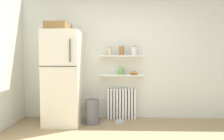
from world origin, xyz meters
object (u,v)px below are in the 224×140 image
(storage_jar_1, at_px, (122,51))
(shelf_bowl, at_px, (134,73))
(radiator, at_px, (121,104))
(vase, at_px, (122,71))
(pet_food_bowl, at_px, (119,122))
(storage_jar_2, at_px, (134,51))
(storage_jar_0, at_px, (109,51))
(refrigerator, at_px, (64,76))
(trash_bin, at_px, (92,112))

(storage_jar_1, xyz_separation_m, shelf_bowl, (0.25, 0.00, -0.46))
(radiator, bearing_deg, vase, -88.20)
(pet_food_bowl, bearing_deg, shelf_bowl, 40.19)
(storage_jar_2, distance_m, shelf_bowl, 0.46)
(storage_jar_2, xyz_separation_m, shelf_bowl, (0.00, -0.00, -0.46))
(radiator, bearing_deg, shelf_bowl, -6.77)
(storage_jar_2, bearing_deg, storage_jar_1, -180.00)
(pet_food_bowl, bearing_deg, storage_jar_2, 40.34)
(storage_jar_0, distance_m, shelf_bowl, 0.67)
(radiator, xyz_separation_m, pet_food_bowl, (-0.05, -0.28, -0.30))
(storage_jar_1, bearing_deg, shelf_bowl, 0.00)
(pet_food_bowl, bearing_deg, storage_jar_0, 128.90)
(radiator, xyz_separation_m, shelf_bowl, (0.25, -0.03, 0.65))
(storage_jar_1, distance_m, storage_jar_2, 0.25)
(refrigerator, height_order, storage_jar_0, refrigerator)
(storage_jar_2, relative_size, trash_bin, 0.40)
(shelf_bowl, bearing_deg, pet_food_bowl, -139.81)
(storage_jar_1, relative_size, trash_bin, 0.42)
(storage_jar_2, bearing_deg, pet_food_bowl, -139.66)
(trash_bin, bearing_deg, storage_jar_2, 18.83)
(radiator, height_order, storage_jar_2, storage_jar_2)
(storage_jar_0, xyz_separation_m, trash_bin, (-0.33, -0.28, -1.18))
(vase, bearing_deg, storage_jar_0, 180.00)
(refrigerator, relative_size, vase, 12.10)
(radiator, relative_size, pet_food_bowl, 3.51)
(radiator, bearing_deg, storage_jar_2, -6.81)
(vase, bearing_deg, pet_food_bowl, -100.71)
(storage_jar_0, height_order, trash_bin, storage_jar_0)
(radiator, height_order, vase, vase)
(refrigerator, height_order, radiator, refrigerator)
(storage_jar_2, height_order, pet_food_bowl, storage_jar_2)
(refrigerator, bearing_deg, storage_jar_0, 15.33)
(refrigerator, bearing_deg, storage_jar_1, 12.06)
(vase, height_order, pet_food_bowl, vase)
(radiator, distance_m, storage_jar_0, 1.13)
(storage_jar_0, xyz_separation_m, vase, (0.25, 0.00, -0.40))
(shelf_bowl, relative_size, trash_bin, 0.33)
(storage_jar_0, relative_size, storage_jar_2, 0.90)
(storage_jar_1, height_order, vase, storage_jar_1)
(storage_jar_2, bearing_deg, refrigerator, -170.07)
(shelf_bowl, relative_size, pet_food_bowl, 0.86)
(radiator, xyz_separation_m, vase, (0.00, -0.03, 0.70))
(storage_jar_0, bearing_deg, shelf_bowl, 0.00)
(storage_jar_0, xyz_separation_m, storage_jar_2, (0.50, 0.00, 0.01))
(refrigerator, height_order, shelf_bowl, refrigerator)
(refrigerator, distance_m, trash_bin, 0.89)
(storage_jar_1, xyz_separation_m, trash_bin, (-0.58, -0.28, -1.20))
(storage_jar_1, xyz_separation_m, pet_food_bowl, (-0.05, -0.25, -1.41))
(storage_jar_1, distance_m, shelf_bowl, 0.53)
(pet_food_bowl, bearing_deg, refrigerator, 179.47)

